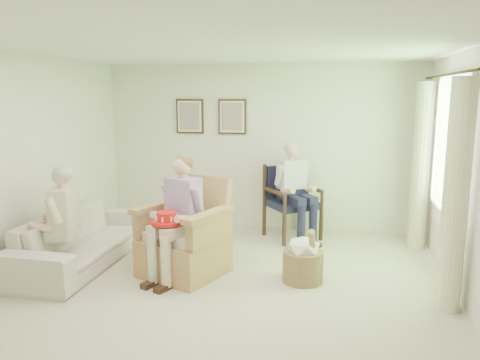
{
  "coord_description": "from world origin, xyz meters",
  "views": [
    {
      "loc": [
        1.16,
        -4.55,
        2.14
      ],
      "look_at": [
        -0.02,
        1.21,
        1.05
      ],
      "focal_mm": 35.0,
      "sensor_mm": 36.0,
      "label": 1
    }
  ],
  "objects_px": {
    "wicker_armchair": "(185,244)",
    "person_wicker": "(180,209)",
    "person_sofa": "(59,216)",
    "wood_armchair": "(293,198)",
    "red_hat": "(167,219)",
    "sofa": "(82,239)",
    "hatbox": "(303,259)",
    "person_dark": "(292,184)"
  },
  "relations": [
    {
      "from": "sofa",
      "to": "hatbox",
      "type": "height_order",
      "value": "hatbox"
    },
    {
      "from": "wicker_armchair",
      "to": "wood_armchair",
      "type": "xyz_separation_m",
      "value": [
        1.14,
        1.76,
        0.22
      ]
    },
    {
      "from": "person_wicker",
      "to": "hatbox",
      "type": "bearing_deg",
      "value": 28.05
    },
    {
      "from": "person_dark",
      "to": "wicker_armchair",
      "type": "bearing_deg",
      "value": -162.83
    },
    {
      "from": "person_wicker",
      "to": "person_sofa",
      "type": "distance_m",
      "value": 1.41
    },
    {
      "from": "red_hat",
      "to": "hatbox",
      "type": "bearing_deg",
      "value": 13.06
    },
    {
      "from": "wood_armchair",
      "to": "sofa",
      "type": "relative_size",
      "value": 0.48
    },
    {
      "from": "sofa",
      "to": "red_hat",
      "type": "distance_m",
      "value": 1.41
    },
    {
      "from": "person_wicker",
      "to": "person_sofa",
      "type": "relative_size",
      "value": 1.08
    },
    {
      "from": "wicker_armchair",
      "to": "hatbox",
      "type": "relative_size",
      "value": 1.68
    },
    {
      "from": "sofa",
      "to": "person_sofa",
      "type": "xyz_separation_m",
      "value": [
        -0.0,
        -0.46,
        0.42
      ]
    },
    {
      "from": "person_wicker",
      "to": "hatbox",
      "type": "xyz_separation_m",
      "value": [
        1.42,
        0.17,
        -0.57
      ]
    },
    {
      "from": "wicker_armchair",
      "to": "red_hat",
      "type": "distance_m",
      "value": 0.52
    },
    {
      "from": "wicker_armchair",
      "to": "person_wicker",
      "type": "relative_size",
      "value": 0.82
    },
    {
      "from": "sofa",
      "to": "hatbox",
      "type": "bearing_deg",
      "value": -90.75
    },
    {
      "from": "person_dark",
      "to": "person_sofa",
      "type": "relative_size",
      "value": 1.09
    },
    {
      "from": "wood_armchair",
      "to": "red_hat",
      "type": "xyz_separation_m",
      "value": [
        -1.23,
        -2.1,
        0.17
      ]
    },
    {
      "from": "sofa",
      "to": "person_dark",
      "type": "relative_size",
      "value": 1.57
    },
    {
      "from": "sofa",
      "to": "person_dark",
      "type": "height_order",
      "value": "person_dark"
    },
    {
      "from": "person_dark",
      "to": "sofa",
      "type": "bearing_deg",
      "value": 174.12
    },
    {
      "from": "red_hat",
      "to": "person_dark",
      "type": "bearing_deg",
      "value": 57.33
    },
    {
      "from": "hatbox",
      "to": "wood_armchair",
      "type": "bearing_deg",
      "value": 99.12
    },
    {
      "from": "person_sofa",
      "to": "wicker_armchair",
      "type": "bearing_deg",
      "value": 97.64
    },
    {
      "from": "wicker_armchair",
      "to": "person_dark",
      "type": "relative_size",
      "value": 0.81
    },
    {
      "from": "sofa",
      "to": "hatbox",
      "type": "distance_m",
      "value": 2.8
    },
    {
      "from": "sofa",
      "to": "wicker_armchair",
      "type": "bearing_deg",
      "value": -92.19
    },
    {
      "from": "person_dark",
      "to": "red_hat",
      "type": "bearing_deg",
      "value": -159.86
    },
    {
      "from": "wicker_armchair",
      "to": "person_sofa",
      "type": "height_order",
      "value": "person_sofa"
    },
    {
      "from": "wood_armchair",
      "to": "person_sofa",
      "type": "relative_size",
      "value": 0.82
    },
    {
      "from": "person_sofa",
      "to": "red_hat",
      "type": "distance_m",
      "value": 1.29
    },
    {
      "from": "person_dark",
      "to": "hatbox",
      "type": "xyz_separation_m",
      "value": [
        0.28,
        -1.57,
        -0.57
      ]
    },
    {
      "from": "sofa",
      "to": "person_sofa",
      "type": "distance_m",
      "value": 0.63
    },
    {
      "from": "wicker_armchair",
      "to": "person_wicker",
      "type": "height_order",
      "value": "person_wicker"
    },
    {
      "from": "hatbox",
      "to": "wicker_armchair",
      "type": "bearing_deg",
      "value": -179.35
    },
    {
      "from": "sofa",
      "to": "person_wicker",
      "type": "xyz_separation_m",
      "value": [
        1.38,
        -0.2,
        0.51
      ]
    },
    {
      "from": "person_wicker",
      "to": "person_sofa",
      "type": "xyz_separation_m",
      "value": [
        -1.38,
        -0.26,
        -0.09
      ]
    },
    {
      "from": "wicker_armchair",
      "to": "wood_armchair",
      "type": "distance_m",
      "value": 2.11
    },
    {
      "from": "wicker_armchair",
      "to": "person_wicker",
      "type": "xyz_separation_m",
      "value": [
        0.0,
        -0.15,
        0.47
      ]
    },
    {
      "from": "person_wicker",
      "to": "person_dark",
      "type": "relative_size",
      "value": 0.99
    },
    {
      "from": "person_wicker",
      "to": "red_hat",
      "type": "distance_m",
      "value": 0.22
    },
    {
      "from": "person_dark",
      "to": "hatbox",
      "type": "height_order",
      "value": "person_dark"
    },
    {
      "from": "person_wicker",
      "to": "person_dark",
      "type": "height_order",
      "value": "person_dark"
    }
  ]
}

